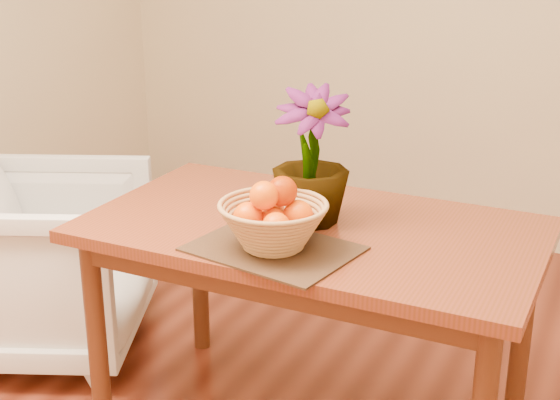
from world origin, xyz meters
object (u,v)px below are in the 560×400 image
at_px(potted_plant, 311,157).
at_px(table, 312,250).
at_px(wicker_basket, 273,227).
at_px(armchair, 40,254).

bearing_deg(potted_plant, table, -69.35).
xyz_separation_m(table, wicker_basket, (-0.02, -0.24, 0.16)).
bearing_deg(table, wicker_basket, -94.68).
relative_size(wicker_basket, armchair, 0.39).
xyz_separation_m(table, armchair, (-1.19, 0.06, -0.26)).
height_order(potted_plant, armchair, potted_plant).
xyz_separation_m(wicker_basket, armchair, (-1.17, 0.30, -0.42)).
height_order(table, armchair, armchair).
relative_size(potted_plant, armchair, 0.53).
relative_size(table, wicker_basket, 4.46).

